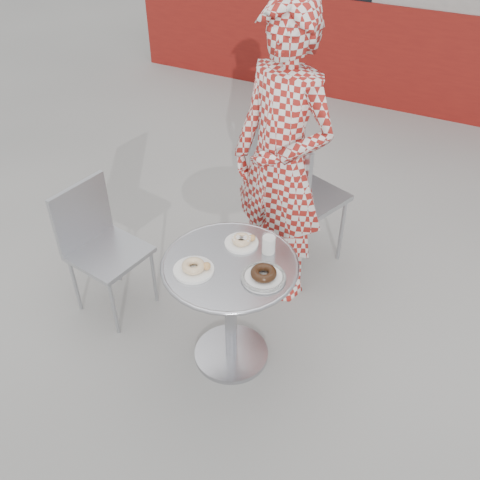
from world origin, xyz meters
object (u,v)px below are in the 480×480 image
at_px(chair_far, 298,223).
at_px(plate_far, 242,241).
at_px(plate_near, 194,268).
at_px(plate_checker, 264,276).
at_px(chair_left, 112,274).
at_px(milk_cup, 269,244).
at_px(seated_person, 282,163).
at_px(bistro_table, 230,288).

distance_m(chair_far, plate_far, 0.88).
relative_size(plate_near, plate_checker, 0.91).
relative_size(chair_far, plate_near, 5.03).
xyz_separation_m(chair_far, plate_near, (-0.12, -1.07, 0.40)).
bearing_deg(chair_left, plate_near, -94.33).
bearing_deg(milk_cup, seated_person, 107.58).
bearing_deg(plate_checker, seated_person, 107.64).
relative_size(chair_left, seated_person, 0.46).
bearing_deg(seated_person, chair_left, -124.16).
bearing_deg(plate_near, seated_person, 83.49).
bearing_deg(milk_cup, plate_checker, -72.20).
relative_size(chair_far, milk_cup, 8.84).
height_order(chair_far, plate_checker, chair_far).
height_order(seated_person, milk_cup, seated_person).
distance_m(plate_checker, milk_cup, 0.20).
bearing_deg(chair_far, plate_near, 103.83).
height_order(chair_left, plate_near, chair_left).
bearing_deg(seated_person, plate_far, -71.30).
bearing_deg(bistro_table, chair_far, 90.20).
relative_size(chair_left, plate_near, 4.13).
bearing_deg(chair_left, seated_person, -41.91).
xyz_separation_m(seated_person, plate_checker, (0.22, -0.70, -0.18)).
bearing_deg(plate_checker, plate_near, -162.21).
bearing_deg(plate_near, milk_cup, 48.51).
relative_size(chair_far, plate_checker, 4.60).
distance_m(bistro_table, milk_cup, 0.30).
bearing_deg(chair_left, plate_checker, -84.60).
height_order(chair_left, seated_person, seated_person).
height_order(seated_person, plate_checker, seated_person).
distance_m(seated_person, milk_cup, 0.56).
bearing_deg(bistro_table, seated_person, 92.74).
xyz_separation_m(chair_left, plate_far, (0.80, 0.12, 0.45)).
height_order(chair_left, milk_cup, chair_left).
relative_size(plate_near, milk_cup, 1.76).
xyz_separation_m(plate_near, plate_checker, (0.31, 0.10, -0.00)).
bearing_deg(plate_far, bistro_table, -84.59).
bearing_deg(milk_cup, plate_near, -131.49).
bearing_deg(chair_left, milk_cup, -73.58).
bearing_deg(plate_near, plate_far, 69.18).
bearing_deg(milk_cup, chair_far, 99.74).
height_order(plate_near, plate_checker, plate_checker).
distance_m(bistro_table, seated_person, 0.77).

